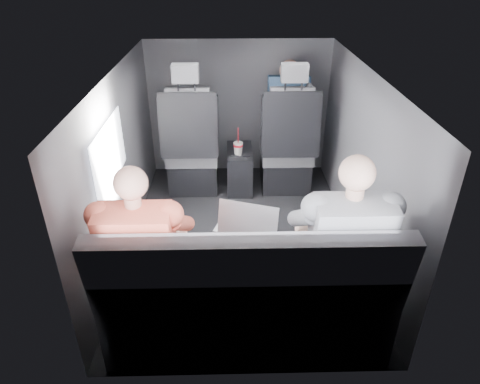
{
  "coord_description": "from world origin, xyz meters",
  "views": [
    {
      "loc": [
        -0.09,
        -2.88,
        2.07
      ],
      "look_at": [
        -0.02,
        -0.05,
        0.47
      ],
      "focal_mm": 32.0,
      "sensor_mm": 36.0,
      "label": 1
    }
  ],
  "objects_px": {
    "center_console": "(240,169)",
    "passenger_front_right": "(288,108)",
    "front_seat_left": "(192,152)",
    "rear_bench": "(247,303)",
    "passenger_rear_right": "(340,246)",
    "laptop_silver": "(247,225)",
    "passenger_rear_left": "(145,251)",
    "soda_cup": "(238,148)",
    "laptop_white": "(143,230)",
    "laptop_black": "(337,228)",
    "front_seat_right": "(287,151)"
  },
  "relations": [
    {
      "from": "rear_bench",
      "to": "laptop_black",
      "type": "bearing_deg",
      "value": 26.1
    },
    {
      "from": "center_console",
      "to": "laptop_black",
      "type": "height_order",
      "value": "laptop_black"
    },
    {
      "from": "laptop_white",
      "to": "passenger_front_right",
      "type": "xyz_separation_m",
      "value": [
        1.08,
        1.89,
        0.11
      ]
    },
    {
      "from": "rear_bench",
      "to": "passenger_rear_right",
      "type": "distance_m",
      "value": 0.62
    },
    {
      "from": "front_seat_right",
      "to": "laptop_black",
      "type": "relative_size",
      "value": 3.59
    },
    {
      "from": "passenger_front_right",
      "to": "laptop_black",
      "type": "bearing_deg",
      "value": -87.85
    },
    {
      "from": "laptop_black",
      "to": "soda_cup",
      "type": "bearing_deg",
      "value": 109.5
    },
    {
      "from": "laptop_silver",
      "to": "laptop_black",
      "type": "bearing_deg",
      "value": -4.71
    },
    {
      "from": "soda_cup",
      "to": "center_console",
      "type": "bearing_deg",
      "value": 81.76
    },
    {
      "from": "center_console",
      "to": "laptop_white",
      "type": "bearing_deg",
      "value": -109.98
    },
    {
      "from": "laptop_silver",
      "to": "center_console",
      "type": "bearing_deg",
      "value": 90.15
    },
    {
      "from": "passenger_rear_right",
      "to": "laptop_black",
      "type": "bearing_deg",
      "value": 82.54
    },
    {
      "from": "laptop_white",
      "to": "passenger_rear_left",
      "type": "relative_size",
      "value": 0.39
    },
    {
      "from": "center_console",
      "to": "passenger_front_right",
      "type": "relative_size",
      "value": 0.63
    },
    {
      "from": "front_seat_left",
      "to": "laptop_silver",
      "type": "distance_m",
      "value": 1.67
    },
    {
      "from": "front_seat_left",
      "to": "laptop_white",
      "type": "height_order",
      "value": "front_seat_left"
    },
    {
      "from": "rear_bench",
      "to": "laptop_black",
      "type": "distance_m",
      "value": 0.68
    },
    {
      "from": "front_seat_left",
      "to": "passenger_rear_right",
      "type": "height_order",
      "value": "front_seat_left"
    },
    {
      "from": "passenger_rear_left",
      "to": "center_console",
      "type": "bearing_deg",
      "value": 72.96
    },
    {
      "from": "front_seat_left",
      "to": "rear_bench",
      "type": "relative_size",
      "value": 0.79
    },
    {
      "from": "soda_cup",
      "to": "laptop_white",
      "type": "bearing_deg",
      "value": -110.72
    },
    {
      "from": "laptop_white",
      "to": "passenger_rear_left",
      "type": "xyz_separation_m",
      "value": [
        0.04,
        -0.18,
        -0.02
      ]
    },
    {
      "from": "laptop_white",
      "to": "laptop_silver",
      "type": "bearing_deg",
      "value": 3.46
    },
    {
      "from": "rear_bench",
      "to": "soda_cup",
      "type": "relative_size",
      "value": 5.97
    },
    {
      "from": "laptop_white",
      "to": "passenger_rear_left",
      "type": "height_order",
      "value": "passenger_rear_left"
    },
    {
      "from": "laptop_silver",
      "to": "soda_cup",
      "type": "bearing_deg",
      "value": 90.73
    },
    {
      "from": "passenger_front_right",
      "to": "laptop_white",
      "type": "bearing_deg",
      "value": -119.71
    },
    {
      "from": "passenger_rear_left",
      "to": "rear_bench",
      "type": "bearing_deg",
      "value": -9.62
    },
    {
      "from": "front_seat_right",
      "to": "rear_bench",
      "type": "bearing_deg",
      "value": -103.31
    },
    {
      "from": "front_seat_left",
      "to": "passenger_front_right",
      "type": "bearing_deg",
      "value": 15.66
    },
    {
      "from": "laptop_silver",
      "to": "passenger_rear_right",
      "type": "height_order",
      "value": "passenger_rear_right"
    },
    {
      "from": "front_seat_left",
      "to": "passenger_front_right",
      "type": "distance_m",
      "value": 1.02
    },
    {
      "from": "front_seat_left",
      "to": "rear_bench",
      "type": "xyz_separation_m",
      "value": [
        0.45,
        -1.9,
        -0.09
      ]
    },
    {
      "from": "laptop_silver",
      "to": "passenger_rear_left",
      "type": "distance_m",
      "value": 0.61
    },
    {
      "from": "front_seat_left",
      "to": "passenger_front_right",
      "type": "xyz_separation_m",
      "value": [
        0.92,
        0.26,
        0.35
      ]
    },
    {
      "from": "center_console",
      "to": "soda_cup",
      "type": "bearing_deg",
      "value": -98.24
    },
    {
      "from": "laptop_silver",
      "to": "front_seat_left",
      "type": "bearing_deg",
      "value": 105.92
    },
    {
      "from": "rear_bench",
      "to": "passenger_front_right",
      "type": "distance_m",
      "value": 2.25
    },
    {
      "from": "front_seat_right",
      "to": "laptop_white",
      "type": "distance_m",
      "value": 1.96
    },
    {
      "from": "rear_bench",
      "to": "laptop_black",
      "type": "height_order",
      "value": "rear_bench"
    },
    {
      "from": "center_console",
      "to": "rear_bench",
      "type": "height_order",
      "value": "rear_bench"
    },
    {
      "from": "rear_bench",
      "to": "passenger_front_right",
      "type": "height_order",
      "value": "passenger_front_right"
    },
    {
      "from": "front_seat_left",
      "to": "passenger_rear_left",
      "type": "bearing_deg",
      "value": -93.67
    },
    {
      "from": "passenger_rear_right",
      "to": "soda_cup",
      "type": "bearing_deg",
      "value": 107.05
    },
    {
      "from": "front_seat_right",
      "to": "laptop_black",
      "type": "xyz_separation_m",
      "value": [
        0.09,
        -1.64,
        0.23
      ]
    },
    {
      "from": "soda_cup",
      "to": "passenger_rear_left",
      "type": "xyz_separation_m",
      "value": [
        -0.55,
        -1.74,
        0.15
      ]
    },
    {
      "from": "front_seat_right",
      "to": "laptop_silver",
      "type": "distance_m",
      "value": 1.67
    },
    {
      "from": "front_seat_left",
      "to": "laptop_white",
      "type": "bearing_deg",
      "value": -95.5
    },
    {
      "from": "rear_bench",
      "to": "passenger_rear_right",
      "type": "bearing_deg",
      "value": 10.39
    },
    {
      "from": "laptop_white",
      "to": "rear_bench",
      "type": "bearing_deg",
      "value": -24.17
    }
  ]
}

